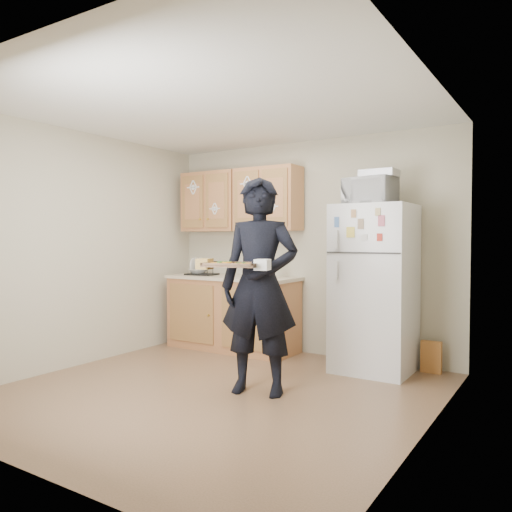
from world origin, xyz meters
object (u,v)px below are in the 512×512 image
(refrigerator, at_px, (374,288))
(dish_rack, at_px, (202,269))
(person, at_px, (259,286))
(microwave, at_px, (370,191))
(baking_tray, at_px, (233,265))

(refrigerator, height_order, dish_rack, refrigerator)
(refrigerator, distance_m, person, 1.39)
(microwave, bearing_deg, refrigerator, 58.31)
(person, height_order, baking_tray, person)
(microwave, relative_size, dish_rack, 1.36)
(baking_tray, relative_size, microwave, 0.92)
(dish_rack, bearing_deg, microwave, -0.93)
(person, xyz_separation_m, baking_tray, (-0.08, -0.29, 0.19))
(dish_rack, bearing_deg, baking_tray, -44.61)
(baking_tray, bearing_deg, microwave, 51.18)
(refrigerator, relative_size, person, 0.90)
(dish_rack, bearing_deg, person, -37.22)
(baking_tray, distance_m, dish_rack, 2.17)
(refrigerator, bearing_deg, baking_tray, -114.04)
(person, distance_m, dish_rack, 2.04)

